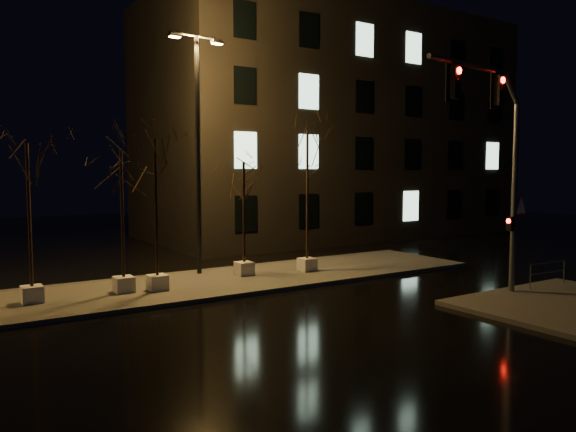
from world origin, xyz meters
TOP-DOWN VIEW (x-y plane):
  - ground at (0.00, 0.00)m, footprint 90.00×90.00m
  - median at (0.00, 6.00)m, footprint 22.00×5.00m
  - sidewalk_corner at (7.50, -3.50)m, footprint 7.00×5.00m
  - building at (14.00, 18.00)m, footprint 25.00×12.00m
  - tree_0 at (-7.27, 5.92)m, footprint 1.80×1.80m
  - tree_1 at (-4.28, 5.91)m, footprint 1.80×1.80m
  - tree_2 at (-3.16, 5.57)m, footprint 1.80×1.80m
  - tree_3 at (0.85, 6.42)m, footprint 1.80×1.80m
  - tree_4 at (3.59, 5.82)m, footprint 1.80×1.80m
  - traffic_signal_mast at (6.16, -1.69)m, footprint 6.20×0.97m
  - streetlight_main at (-0.53, 7.81)m, footprint 2.45×0.51m
  - guard_rail_a at (9.33, -1.66)m, footprint 2.06×0.13m

SIDE VIEW (x-z plane):
  - ground at x=0.00m, z-range 0.00..0.00m
  - median at x=0.00m, z-range 0.00..0.15m
  - sidewalk_corner at x=7.50m, z-range 0.00..0.15m
  - guard_rail_a at x=9.33m, z-range 0.29..1.17m
  - tree_3 at x=0.85m, z-range 1.39..6.16m
  - tree_1 at x=-4.28m, z-range 1.48..6.63m
  - tree_0 at x=-7.27m, z-range 1.52..6.83m
  - tree_2 at x=-3.16m, z-range 1.59..7.14m
  - tree_4 at x=3.59m, z-range 1.74..7.89m
  - traffic_signal_mast at x=6.16m, z-range 1.35..8.97m
  - streetlight_main at x=-0.53m, z-range 0.90..10.70m
  - building at x=14.00m, z-range 0.00..15.00m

